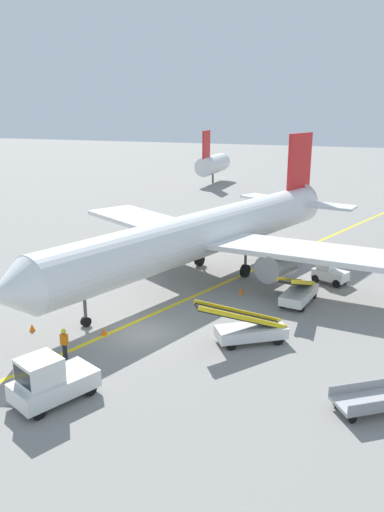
% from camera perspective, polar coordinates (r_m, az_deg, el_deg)
% --- Properties ---
extents(ground_plane, '(300.00, 300.00, 0.00)m').
position_cam_1_polar(ground_plane, '(29.31, -5.34, -8.68)').
color(ground_plane, gray).
extents(taxi_line_yellow, '(25.93, 75.87, 0.01)m').
position_cam_1_polar(taxi_line_yellow, '(33.50, -1.62, -5.31)').
color(taxi_line_yellow, yellow).
rests_on(taxi_line_yellow, ground).
extents(airliner, '(27.61, 34.36, 10.10)m').
position_cam_1_polar(airliner, '(37.96, 2.11, 2.70)').
color(airliner, white).
rests_on(airliner, ground).
extents(pushback_tug, '(3.21, 4.06, 2.20)m').
position_cam_1_polar(pushback_tug, '(23.46, -15.62, -13.30)').
color(pushback_tug, silver).
rests_on(pushback_tug, ground).
extents(baggage_tug_near_wing, '(2.71, 2.12, 2.10)m').
position_cam_1_polar(baggage_tug_near_wing, '(38.34, 15.04, -1.59)').
color(baggage_tug_near_wing, silver).
rests_on(baggage_tug_near_wing, ground).
extents(belt_loader_forward_hold, '(4.85, 3.82, 2.59)m').
position_cam_1_polar(belt_loader_forward_hold, '(28.08, 6.40, -8.13)').
color(belt_loader_forward_hold, silver).
rests_on(belt_loader_forward_hold, ground).
extents(belt_loader_aft_hold, '(2.07, 5.14, 2.59)m').
position_cam_1_polar(belt_loader_aft_hold, '(33.92, 11.84, -3.99)').
color(belt_loader_aft_hold, silver).
rests_on(belt_loader_aft_hold, ground).
extents(baggage_cart_loaded, '(3.53, 2.89, 0.94)m').
position_cam_1_polar(baggage_cart_loaded, '(23.46, 19.05, -15.10)').
color(baggage_cart_loaded, '#A5A5A8').
rests_on(baggage_cart_loaded, ground).
extents(ground_crew_marshaller, '(0.36, 0.24, 1.70)m').
position_cam_1_polar(ground_crew_marshaller, '(26.82, -14.09, -9.45)').
color(ground_crew_marshaller, '#26262D').
rests_on(ground_crew_marshaller, ground).
extents(safety_cone_nose_left, '(0.36, 0.36, 0.44)m').
position_cam_1_polar(safety_cone_nose_left, '(35.18, 5.53, -3.93)').
color(safety_cone_nose_left, orange).
rests_on(safety_cone_nose_left, ground).
extents(safety_cone_nose_right, '(0.36, 0.36, 0.44)m').
position_cam_1_polar(safety_cone_nose_right, '(39.00, -13.10, -2.24)').
color(safety_cone_nose_right, orange).
rests_on(safety_cone_nose_right, ground).
extents(safety_cone_wingtip_left, '(0.36, 0.36, 0.44)m').
position_cam_1_polar(safety_cone_wingtip_left, '(29.43, -9.82, -8.28)').
color(safety_cone_wingtip_left, orange).
rests_on(safety_cone_wingtip_left, ground).
extents(safety_cone_wingtip_right, '(0.36, 0.36, 0.44)m').
position_cam_1_polar(safety_cone_wingtip_right, '(30.85, -17.45, -7.64)').
color(safety_cone_wingtip_right, orange).
rests_on(safety_cone_wingtip_right, ground).
extents(distant_aircraft_far_left, '(3.00, 10.10, 8.80)m').
position_cam_1_polar(distant_aircraft_far_left, '(86.63, 2.33, 10.27)').
color(distant_aircraft_far_left, silver).
rests_on(distant_aircraft_far_left, ground).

